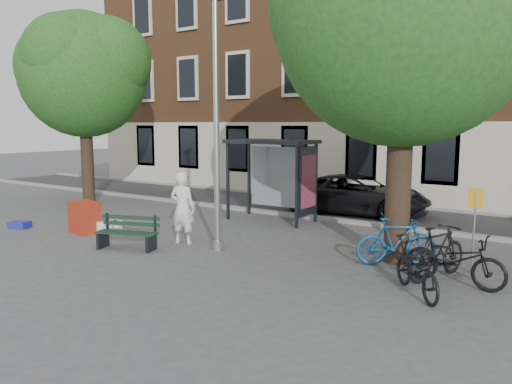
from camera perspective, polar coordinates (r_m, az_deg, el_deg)
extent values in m
plane|color=#4C4C4F|center=(12.53, -4.40, -6.63)|extent=(90.00, 90.00, 0.00)
cube|color=#28282B|center=(18.39, 9.44, -2.08)|extent=(40.00, 4.00, 0.01)
cube|color=gray|center=(16.61, 6.50, -2.88)|extent=(40.00, 0.25, 0.12)
cube|color=gray|center=(20.18, 11.86, -1.11)|extent=(40.00, 0.25, 0.12)
cube|color=brown|center=(24.02, 16.20, 16.78)|extent=(30.00, 8.00, 14.00)
cylinder|color=#9EA0A3|center=(12.14, -4.55, 7.21)|extent=(0.14, 0.14, 6.00)
cylinder|color=#9EA0A3|center=(12.50, -4.41, -6.10)|extent=(0.28, 0.28, 0.24)
cylinder|color=black|center=(11.61, 15.95, 0.48)|extent=(0.56, 0.56, 3.40)
sphere|color=#19551B|center=(11.75, 16.66, 18.68)|extent=(5.60, 5.60, 5.60)
sphere|color=#19551B|center=(11.81, 12.30, 20.25)|extent=(4.20, 4.20, 4.20)
cylinder|color=black|center=(20.83, -18.70, 3.19)|extent=(0.48, 0.48, 3.20)
sphere|color=#19551B|center=(20.86, -19.11, 12.53)|extent=(4.80, 4.80, 4.80)
sphere|color=#19551B|center=(20.45, -16.70, 14.14)|extent=(3.36, 3.36, 3.36)
sphere|color=#19551B|center=(21.36, -21.12, 13.13)|extent=(3.60, 3.60, 3.60)
sphere|color=#19551B|center=(20.24, -20.95, 14.32)|extent=(3.12, 3.12, 3.12)
cube|color=#1E2328|center=(16.34, -3.24, 1.21)|extent=(0.08, 0.08, 2.50)
cube|color=#1E2328|center=(14.90, 4.69, 0.56)|extent=(0.08, 0.08, 2.50)
cube|color=#1E2328|center=(17.30, -0.80, 1.58)|extent=(0.08, 0.08, 2.50)
cube|color=#1E2328|center=(15.95, 6.84, 1.00)|extent=(0.08, 0.08, 2.50)
cube|color=#1E2328|center=(15.98, 1.76, 5.78)|extent=(2.85, 1.45, 0.12)
cube|color=#8C999E|center=(16.57, 2.87, 1.73)|extent=(2.34, 0.04, 2.00)
cube|color=#1E2328|center=(15.41, 5.81, 1.25)|extent=(0.12, 1.14, 2.12)
cube|color=#D84C19|center=(15.37, 6.04, 1.23)|extent=(0.02, 0.90, 1.62)
imported|color=white|center=(13.14, -8.40, -1.80)|extent=(0.78, 0.61, 1.89)
cube|color=#1E2328|center=(13.28, -17.11, -5.25)|extent=(0.23, 0.49, 0.40)
cube|color=#1E2328|center=(12.62, -11.89, -5.73)|extent=(0.23, 0.49, 0.40)
cube|color=#16301E|center=(12.75, -14.96, -4.68)|extent=(1.52, 0.63, 0.04)
cube|color=#16301E|center=(12.89, -14.60, -4.54)|extent=(1.52, 0.63, 0.04)
cube|color=#16301E|center=(13.02, -14.25, -4.40)|extent=(1.52, 0.63, 0.04)
cube|color=#16301E|center=(13.07, -14.08, -3.55)|extent=(1.50, 0.57, 0.09)
cube|color=#16301E|center=(13.04, -14.11, -2.85)|extent=(1.50, 0.57, 0.09)
imported|color=black|center=(10.47, 21.75, -7.17)|extent=(2.00, 0.86, 1.02)
imported|color=navy|center=(11.49, 15.77, -5.48)|extent=(1.75, 1.43, 1.07)
imported|color=black|center=(9.66, 17.95, -8.54)|extent=(1.61, 1.73, 0.92)
imported|color=black|center=(10.77, 20.03, -6.47)|extent=(1.09, 1.90, 1.10)
imported|color=black|center=(17.66, 11.47, -0.29)|extent=(5.16, 2.81, 1.37)
cube|color=#A32815|center=(15.21, -19.00, -2.75)|extent=(1.00, 0.77, 0.90)
cube|color=#202596|center=(16.68, -25.38, -3.40)|extent=(0.66, 0.57, 0.20)
cylinder|color=silver|center=(14.92, -15.50, -3.86)|extent=(0.37, 0.37, 0.36)
cylinder|color=white|center=(15.04, -15.93, -3.78)|extent=(0.36, 0.36, 0.36)
cylinder|color=white|center=(14.91, -17.23, -3.93)|extent=(0.29, 0.29, 0.36)
cylinder|color=#9EA0A3|center=(11.38, 23.62, -4.26)|extent=(0.04, 0.04, 1.74)
cube|color=yellow|center=(11.26, 23.82, -0.65)|extent=(0.31, 0.05, 0.41)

